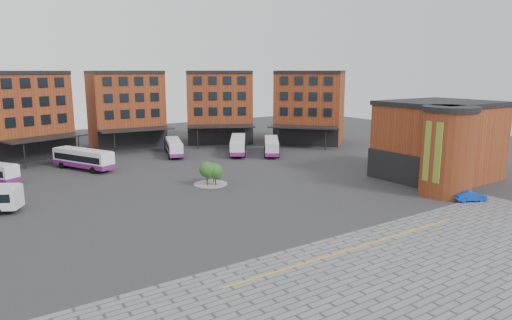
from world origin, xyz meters
TOP-DOWN VIEW (x-y plane):
  - ground at (0.00, 0.00)m, footprint 160.00×160.00m
  - paving_zone at (2.00, -22.00)m, footprint 50.00×22.00m
  - yellow_line at (2.00, -14.00)m, footprint 26.00×0.15m
  - main_building at (-4.77, 38.25)m, footprint 94.14×42.48m
  - east_building at (28.70, -3.06)m, footprint 17.40×15.40m
  - tree_island at (1.98, 11.54)m, footprint 4.40×4.40m
  - bus_c at (-9.48, 30.75)m, footprint 6.96×10.90m
  - bus_d at (6.56, 33.83)m, footprint 5.31×9.99m
  - bus_e at (16.61, 28.87)m, footprint 7.97×10.41m
  - bus_f at (21.24, 25.08)m, footprint 7.61×9.59m
  - blue_car at (22.97, -11.27)m, footprint 3.95×2.69m

SIDE VIEW (x-z plane):
  - ground at x=0.00m, z-range 0.00..0.00m
  - paving_zone at x=2.00m, z-range 0.00..0.02m
  - yellow_line at x=2.00m, z-range 0.02..0.04m
  - blue_car at x=22.97m, z-range 0.00..1.23m
  - bus_d at x=6.56m, z-range 0.12..2.87m
  - bus_f at x=21.24m, z-range 0.12..2.95m
  - bus_e at x=16.61m, z-range 0.13..3.17m
  - bus_c at x=-9.48m, z-range 0.13..3.20m
  - tree_island at x=1.98m, z-range 0.15..3.37m
  - east_building at x=28.70m, z-range -0.01..10.59m
  - main_building at x=-4.77m, z-range -0.07..14.53m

